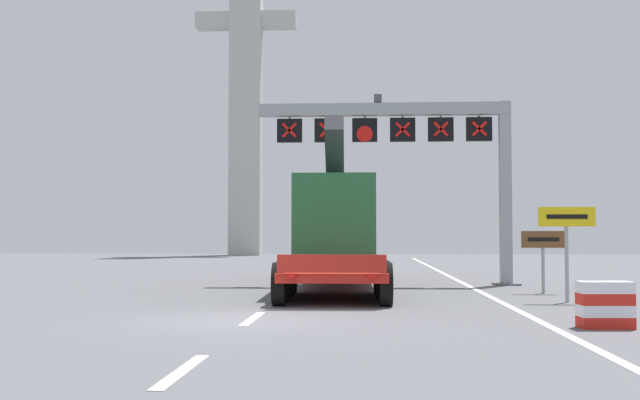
{
  "coord_description": "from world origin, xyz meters",
  "views": [
    {
      "loc": [
        2.62,
        -16.11,
        1.8
      ],
      "look_at": [
        1.04,
        10.09,
        2.99
      ],
      "focal_mm": 43.3,
      "sensor_mm": 36.0,
      "label": 1
    }
  ],
  "objects_px": {
    "bridge_pylon_distant": "(246,61)",
    "exit_sign_yellow": "(567,230)",
    "tourist_info_sign_brown": "(543,246)",
    "crash_barrier_striped": "(605,305)",
    "overhead_lane_gantry": "(417,139)",
    "heavy_haul_truck_red": "(337,229)"
  },
  "relations": [
    {
      "from": "heavy_haul_truck_red",
      "to": "bridge_pylon_distant",
      "type": "relative_size",
      "value": 0.42
    },
    {
      "from": "overhead_lane_gantry",
      "to": "exit_sign_yellow",
      "type": "relative_size",
      "value": 3.69
    },
    {
      "from": "bridge_pylon_distant",
      "to": "exit_sign_yellow",
      "type": "bearing_deg",
      "value": -71.1
    },
    {
      "from": "crash_barrier_striped",
      "to": "heavy_haul_truck_red",
      "type": "bearing_deg",
      "value": 115.72
    },
    {
      "from": "bridge_pylon_distant",
      "to": "crash_barrier_striped",
      "type": "bearing_deg",
      "value": -73.79
    },
    {
      "from": "heavy_haul_truck_red",
      "to": "tourist_info_sign_brown",
      "type": "relative_size",
      "value": 7.36
    },
    {
      "from": "overhead_lane_gantry",
      "to": "crash_barrier_striped",
      "type": "xyz_separation_m",
      "value": [
        2.75,
        -12.82,
        -4.82
      ]
    },
    {
      "from": "heavy_haul_truck_red",
      "to": "crash_barrier_striped",
      "type": "bearing_deg",
      "value": -64.28
    },
    {
      "from": "heavy_haul_truck_red",
      "to": "exit_sign_yellow",
      "type": "height_order",
      "value": "heavy_haul_truck_red"
    },
    {
      "from": "overhead_lane_gantry",
      "to": "tourist_info_sign_brown",
      "type": "bearing_deg",
      "value": -47.68
    },
    {
      "from": "overhead_lane_gantry",
      "to": "bridge_pylon_distant",
      "type": "bearing_deg",
      "value": 107.5
    },
    {
      "from": "overhead_lane_gantry",
      "to": "exit_sign_yellow",
      "type": "distance_m",
      "value": 8.59
    },
    {
      "from": "exit_sign_yellow",
      "to": "crash_barrier_striped",
      "type": "height_order",
      "value": "exit_sign_yellow"
    },
    {
      "from": "tourist_info_sign_brown",
      "to": "crash_barrier_striped",
      "type": "height_order",
      "value": "tourist_info_sign_brown"
    },
    {
      "from": "heavy_haul_truck_red",
      "to": "exit_sign_yellow",
      "type": "relative_size",
      "value": 5.55
    },
    {
      "from": "tourist_info_sign_brown",
      "to": "bridge_pylon_distant",
      "type": "distance_m",
      "value": 49.22
    },
    {
      "from": "crash_barrier_striped",
      "to": "bridge_pylon_distant",
      "type": "height_order",
      "value": "bridge_pylon_distant"
    },
    {
      "from": "tourist_info_sign_brown",
      "to": "crash_barrier_striped",
      "type": "xyz_separation_m",
      "value": [
        -0.84,
        -8.88,
        -0.99
      ]
    },
    {
      "from": "heavy_haul_truck_red",
      "to": "overhead_lane_gantry",
      "type": "bearing_deg",
      "value": 21.48
    },
    {
      "from": "overhead_lane_gantry",
      "to": "exit_sign_yellow",
      "type": "bearing_deg",
      "value": -63.71
    },
    {
      "from": "exit_sign_yellow",
      "to": "heavy_haul_truck_red",
      "type": "bearing_deg",
      "value": 136.95
    },
    {
      "from": "tourist_info_sign_brown",
      "to": "crash_barrier_striped",
      "type": "bearing_deg",
      "value": -95.41
    }
  ]
}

